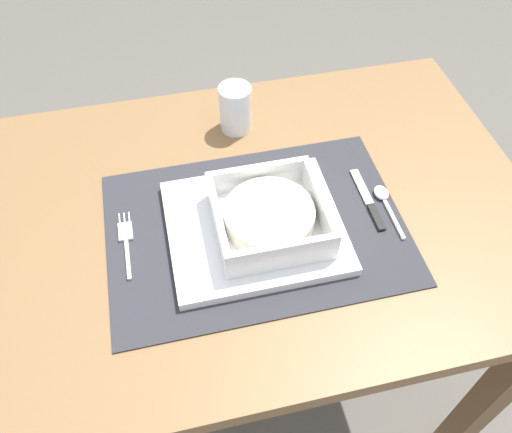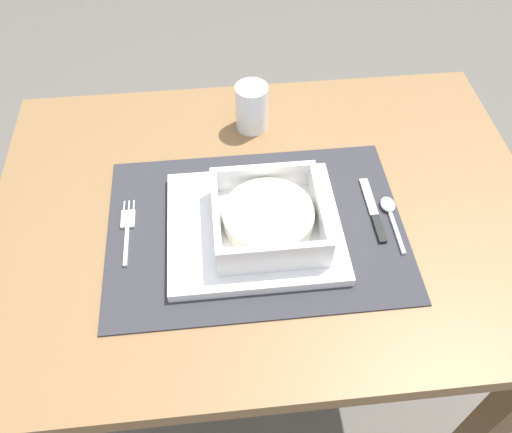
{
  "view_description": "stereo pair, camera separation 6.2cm",
  "coord_description": "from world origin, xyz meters",
  "px_view_note": "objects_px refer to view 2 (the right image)",
  "views": [
    {
      "loc": [
        -0.14,
        -0.54,
        1.37
      ],
      "look_at": [
        -0.02,
        -0.04,
        0.74
      ],
      "focal_mm": 36.68,
      "sensor_mm": 36.0,
      "label": 1
    },
    {
      "loc": [
        -0.08,
        -0.55,
        1.37
      ],
      "look_at": [
        -0.02,
        -0.04,
        0.74
      ],
      "focal_mm": 36.68,
      "sensor_mm": 36.0,
      "label": 2
    }
  ],
  "objects_px": {
    "drinking_glass": "(252,110)",
    "fork": "(128,227)",
    "butter_knife": "(374,214)",
    "dining_table": "(266,248)",
    "porridge_bowl": "(268,218)",
    "spoon": "(390,210)"
  },
  "relations": [
    {
      "from": "drinking_glass",
      "to": "fork",
      "type": "bearing_deg",
      "value": -134.48
    },
    {
      "from": "fork",
      "to": "butter_knife",
      "type": "relative_size",
      "value": 0.98
    },
    {
      "from": "fork",
      "to": "drinking_glass",
      "type": "bearing_deg",
      "value": 41.65
    },
    {
      "from": "dining_table",
      "to": "fork",
      "type": "bearing_deg",
      "value": -174.24
    },
    {
      "from": "porridge_bowl",
      "to": "butter_knife",
      "type": "bearing_deg",
      "value": 6.22
    },
    {
      "from": "dining_table",
      "to": "drinking_glass",
      "type": "relative_size",
      "value": 10.1
    },
    {
      "from": "dining_table",
      "to": "porridge_bowl",
      "type": "xyz_separation_m",
      "value": [
        -0.01,
        -0.06,
        0.16
      ]
    },
    {
      "from": "dining_table",
      "to": "drinking_glass",
      "type": "xyz_separation_m",
      "value": [
        -0.01,
        0.2,
        0.15
      ]
    },
    {
      "from": "fork",
      "to": "dining_table",
      "type": "bearing_deg",
      "value": 1.89
    },
    {
      "from": "porridge_bowl",
      "to": "dining_table",
      "type": "bearing_deg",
      "value": 84.03
    },
    {
      "from": "dining_table",
      "to": "fork",
      "type": "height_order",
      "value": "fork"
    },
    {
      "from": "dining_table",
      "to": "spoon",
      "type": "xyz_separation_m",
      "value": [
        0.19,
        -0.03,
        0.12
      ]
    },
    {
      "from": "dining_table",
      "to": "butter_knife",
      "type": "relative_size",
      "value": 6.81
    },
    {
      "from": "fork",
      "to": "butter_knife",
      "type": "distance_m",
      "value": 0.39
    },
    {
      "from": "butter_knife",
      "to": "drinking_glass",
      "type": "relative_size",
      "value": 1.48
    },
    {
      "from": "spoon",
      "to": "drinking_glass",
      "type": "height_order",
      "value": "drinking_glass"
    },
    {
      "from": "porridge_bowl",
      "to": "butter_knife",
      "type": "relative_size",
      "value": 1.26
    },
    {
      "from": "fork",
      "to": "drinking_glass",
      "type": "relative_size",
      "value": 1.45
    },
    {
      "from": "butter_knife",
      "to": "drinking_glass",
      "type": "bearing_deg",
      "value": 125.16
    },
    {
      "from": "porridge_bowl",
      "to": "butter_knife",
      "type": "height_order",
      "value": "porridge_bowl"
    },
    {
      "from": "spoon",
      "to": "butter_knife",
      "type": "relative_size",
      "value": 0.85
    },
    {
      "from": "dining_table",
      "to": "butter_knife",
      "type": "bearing_deg",
      "value": -12.57
    }
  ]
}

